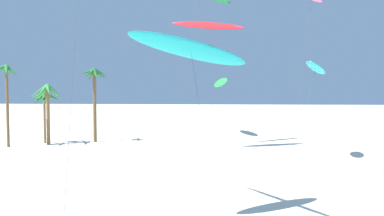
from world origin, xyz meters
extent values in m
cylinder|color=brown|center=(-22.73, 43.63, 4.60)|extent=(0.31, 0.31, 9.20)
cone|color=#287533|center=(-22.01, 43.59, 8.60)|extent=(1.84, 0.68, 1.64)
cone|color=#287533|center=(-22.56, 44.41, 8.70)|extent=(0.95, 1.97, 1.47)
cone|color=#287533|center=(-23.35, 44.21, 8.79)|extent=(1.79, 1.73, 1.33)
cone|color=#287533|center=(-22.34, 42.91, 8.75)|extent=(1.40, 1.96, 1.39)
cylinder|color=brown|center=(-18.97, 45.90, 3.50)|extent=(0.40, 0.40, 7.01)
cone|color=#33843D|center=(-18.06, 45.78, 6.15)|extent=(2.26, 0.84, 2.12)
cone|color=#33843D|center=(-18.60, 46.92, 6.39)|extent=(1.35, 2.50, 1.72)
cone|color=#33843D|center=(-19.43, 46.99, 6.61)|extent=(1.50, 2.57, 1.33)
cone|color=#33843D|center=(-20.03, 45.85, 6.35)|extent=(2.44, 0.66, 1.80)
cone|color=#33843D|center=(-19.50, 45.18, 6.13)|extent=(1.75, 2.08, 2.15)
cone|color=#33843D|center=(-18.43, 44.87, 6.55)|extent=(1.66, 2.51, 1.44)
cylinder|color=olive|center=(-19.86, 46.92, 3.03)|extent=(0.29, 0.29, 6.05)
cone|color=#287533|center=(-18.97, 47.08, 5.67)|extent=(2.08, 0.90, 1.27)
cone|color=#287533|center=(-19.26, 47.60, 5.68)|extent=(1.75, 1.88, 1.26)
cone|color=#287533|center=(-20.32, 47.55, 5.47)|extent=(1.58, 1.85, 1.62)
cone|color=#287533|center=(-20.77, 46.91, 5.73)|extent=(2.03, 0.59, 1.17)
cone|color=#287533|center=(-20.21, 46.24, 5.46)|extent=(1.35, 1.93, 1.63)
cone|color=#287533|center=(-19.57, 46.25, 5.41)|extent=(1.24, 1.91, 1.70)
cylinder|color=brown|center=(-14.04, 48.35, 4.48)|extent=(0.41, 0.41, 8.97)
cone|color=#23662D|center=(-13.29, 48.44, 8.39)|extent=(1.90, 0.77, 1.59)
cone|color=#23662D|center=(-13.46, 49.02, 8.63)|extent=(1.71, 1.86, 1.20)
cone|color=#23662D|center=(-14.14, 49.22, 8.60)|extent=(0.78, 2.02, 1.24)
cone|color=#23662D|center=(-14.60, 48.76, 8.31)|extent=(1.75, 1.49, 1.71)
cone|color=#23662D|center=(-14.79, 47.84, 8.68)|extent=(1.95, 1.57, 1.11)
cone|color=#23662D|center=(-14.34, 47.55, 8.55)|extent=(1.21, 2.03, 1.33)
cone|color=#23662D|center=(-13.65, 47.71, 8.39)|extent=(1.43, 1.87, 1.60)
ellipsoid|color=red|center=(0.29, 43.10, 13.55)|extent=(8.24, 4.40, 1.25)
ellipsoid|color=#EA5193|center=(0.29, 43.10, 13.57)|extent=(8.05, 3.52, 0.55)
cylinder|color=#4C4C51|center=(0.98, 38.24, 6.74)|extent=(1.41, 9.73, 13.49)
ellipsoid|color=#19B2B7|center=(-0.16, 19.96, 8.91)|extent=(6.61, 4.97, 2.23)
ellipsoid|color=red|center=(-0.16, 19.96, 8.95)|extent=(6.17, 4.34, 1.72)
cylinder|color=#4C4C51|center=(0.56, 18.87, 4.41)|extent=(1.47, 2.19, 8.83)
cylinder|color=#4C4C51|center=(-2.03, 42.71, 8.88)|extent=(2.59, 7.66, 17.77)
ellipsoid|color=#19B2B7|center=(10.56, 38.33, 8.74)|extent=(3.41, 4.87, 1.80)
ellipsoid|color=white|center=(10.56, 38.33, 8.77)|extent=(2.43, 4.41, 1.36)
cylinder|color=#4C4C51|center=(8.79, 35.31, 4.33)|extent=(3.57, 6.05, 8.66)
ellipsoid|color=green|center=(1.62, 56.89, 7.48)|extent=(2.74, 7.67, 1.66)
ellipsoid|color=#19B2B7|center=(1.62, 56.89, 7.51)|extent=(2.01, 7.65, 0.68)
cylinder|color=#4C4C51|center=(0.23, 51.96, 3.70)|extent=(2.78, 9.87, 7.41)
cylinder|color=#4C4C51|center=(-4.42, 14.77, 9.17)|extent=(0.69, 5.89, 18.35)
cylinder|color=#4C4C51|center=(6.80, 26.79, 6.65)|extent=(2.11, 3.58, 13.31)
camera|label=1|loc=(1.20, -1.03, 7.05)|focal=37.86mm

